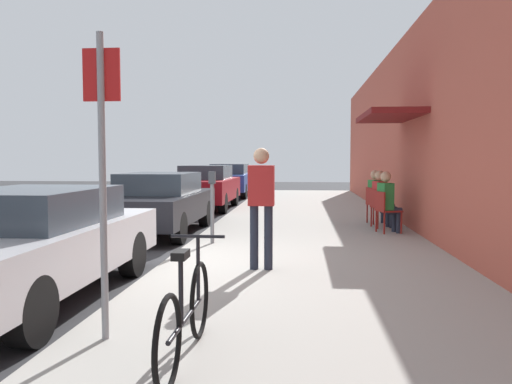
{
  "coord_description": "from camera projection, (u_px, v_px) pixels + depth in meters",
  "views": [
    {
      "loc": [
        2.07,
        -7.45,
        1.66
      ],
      "look_at": [
        0.98,
        4.93,
        0.86
      ],
      "focal_mm": 35.67,
      "sensor_mm": 36.0,
      "label": 1
    }
  ],
  "objects": [
    {
      "name": "cafe_chair_2",
      "position": [
        375.0,
        203.0,
        12.17
      ],
      "size": [
        0.54,
        0.54,
        0.87
      ],
      "color": "maroon",
      "rests_on": "sidewalk_slab"
    },
    {
      "name": "parking_meter",
      "position": [
        212.0,
        202.0,
        9.32
      ],
      "size": [
        0.12,
        0.1,
        1.32
      ],
      "color": "slate",
      "rests_on": "sidewalk_slab"
    },
    {
      "name": "cafe_chair_0",
      "position": [
        385.0,
        209.0,
        10.65
      ],
      "size": [
        0.55,
        0.55,
        0.87
      ],
      "color": "maroon",
      "rests_on": "sidewalk_slab"
    },
    {
      "name": "seated_patron_0",
      "position": [
        388.0,
        200.0,
        10.65
      ],
      "size": [
        0.5,
        0.46,
        1.29
      ],
      "color": "#232838",
      "rests_on": "sidewalk_slab"
    },
    {
      "name": "parked_car_2",
      "position": [
        206.0,
        186.0,
        16.99
      ],
      "size": [
        1.8,
        4.4,
        1.46
      ],
      "color": "maroon",
      "rests_on": "ground_plane"
    },
    {
      "name": "seated_patron_1",
      "position": [
        382.0,
        197.0,
        11.45
      ],
      "size": [
        0.49,
        0.44,
        1.29
      ],
      "color": "#232838",
      "rests_on": "sidewalk_slab"
    },
    {
      "name": "parked_car_0",
      "position": [
        28.0,
        242.0,
        5.93
      ],
      "size": [
        1.8,
        4.4,
        1.31
      ],
      "color": "#B7B7BC",
      "rests_on": "ground_plane"
    },
    {
      "name": "ground_plane",
      "position": [
        163.0,
        269.0,
        7.69
      ],
      "size": [
        60.0,
        60.0,
        0.0
      ],
      "primitive_type": "plane",
      "color": "#2D2D30"
    },
    {
      "name": "cafe_chair_1",
      "position": [
        379.0,
        205.0,
        11.45
      ],
      "size": [
        0.53,
        0.53,
        0.87
      ],
      "color": "maroon",
      "rests_on": "sidewalk_slab"
    },
    {
      "name": "seated_patron_2",
      "position": [
        377.0,
        195.0,
        12.17
      ],
      "size": [
        0.5,
        0.45,
        1.29
      ],
      "color": "#232838",
      "rests_on": "sidewalk_slab"
    },
    {
      "name": "building_facade",
      "position": [
        445.0,
        123.0,
        9.14
      ],
      "size": [
        1.4,
        32.0,
        4.62
      ],
      "color": "#BC5442",
      "rests_on": "ground_plane"
    },
    {
      "name": "parked_car_3",
      "position": [
        230.0,
        180.0,
        22.68
      ],
      "size": [
        1.8,
        4.4,
        1.46
      ],
      "color": "navy",
      "rests_on": "ground_plane"
    },
    {
      "name": "bicycle_0",
      "position": [
        186.0,
        315.0,
        3.87
      ],
      "size": [
        0.46,
        1.71,
        0.9
      ],
      "color": "black",
      "rests_on": "sidewalk_slab"
    },
    {
      "name": "parked_car_1",
      "position": [
        159.0,
        202.0,
        11.36
      ],
      "size": [
        1.8,
        4.4,
        1.36
      ],
      "color": "black",
      "rests_on": "ground_plane"
    },
    {
      "name": "street_sign",
      "position": [
        102.0,
        162.0,
        4.28
      ],
      "size": [
        0.32,
        0.06,
        2.6
      ],
      "color": "gray",
      "rests_on": "sidewalk_slab"
    },
    {
      "name": "sidewalk_slab",
      "position": [
        310.0,
        245.0,
        9.48
      ],
      "size": [
        4.5,
        32.0,
        0.12
      ],
      "primitive_type": "cube",
      "color": "#9E9B93",
      "rests_on": "ground_plane"
    },
    {
      "name": "pedestrian_standing",
      "position": [
        261.0,
        198.0,
        7.07
      ],
      "size": [
        0.36,
        0.22,
        1.7
      ],
      "color": "#232838",
      "rests_on": "sidewalk_slab"
    }
  ]
}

